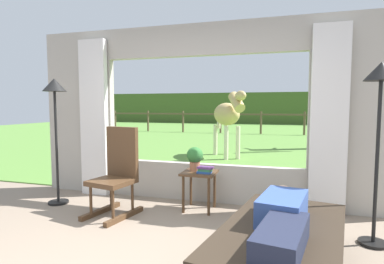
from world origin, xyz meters
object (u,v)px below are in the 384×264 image
at_px(rocking_chair, 117,172).
at_px(horse, 228,115).
at_px(pasture_tree, 327,103).
at_px(recliner_sofa, 282,251).
at_px(reclining_person, 282,217).
at_px(floor_lamp_right, 380,98).
at_px(potted_plant, 195,157).
at_px(side_table, 199,179).
at_px(floor_lamp_left, 55,103).
at_px(book_stack, 205,170).

bearing_deg(rocking_chair, horse, 94.70).
height_order(horse, pasture_tree, pasture_tree).
bearing_deg(recliner_sofa, reclining_person, -80.12).
relative_size(recliner_sofa, reclining_person, 1.28).
xyz_separation_m(recliner_sofa, floor_lamp_right, (0.88, 0.89, 1.25)).
bearing_deg(potted_plant, reclining_person, -52.58).
relative_size(potted_plant, horse, 0.18).
relative_size(recliner_sofa, side_table, 3.52).
bearing_deg(potted_plant, floor_lamp_left, -169.44).
height_order(reclining_person, horse, horse).
xyz_separation_m(side_table, book_stack, (0.09, -0.07, 0.14)).
bearing_deg(horse, rocking_chair, 51.63).
height_order(rocking_chair, side_table, rocking_chair).
height_order(reclining_person, pasture_tree, pasture_tree).
bearing_deg(horse, book_stack, 65.07).
height_order(side_table, horse, horse).
bearing_deg(recliner_sofa, floor_lamp_left, 170.21).
height_order(reclining_person, potted_plant, potted_plant).
bearing_deg(potted_plant, horse, 94.39).
distance_m(floor_lamp_left, floor_lamp_right, 3.97).
bearing_deg(book_stack, pasture_tree, 72.23).
bearing_deg(recliner_sofa, potted_plant, 138.22).
relative_size(rocking_chair, horse, 0.65).
height_order(potted_plant, pasture_tree, pasture_tree).
relative_size(recliner_sofa, book_stack, 8.87).
distance_m(recliner_sofa, horse, 5.94).
relative_size(floor_lamp_right, horse, 1.05).
xyz_separation_m(side_table, potted_plant, (-0.08, 0.06, 0.28)).
bearing_deg(horse, pasture_tree, -167.99).
bearing_deg(side_table, rocking_chair, -155.68).
bearing_deg(reclining_person, book_stack, 135.27).
height_order(floor_lamp_left, floor_lamp_right, floor_lamp_right).
xyz_separation_m(floor_lamp_left, pasture_tree, (4.32, 7.14, 0.05)).
bearing_deg(rocking_chair, recliner_sofa, -13.55).
bearing_deg(floor_lamp_right, book_stack, 166.59).
height_order(rocking_chair, potted_plant, rocking_chair).
distance_m(potted_plant, book_stack, 0.26).
relative_size(reclining_person, pasture_tree, 0.45).
distance_m(book_stack, pasture_tree, 7.32).
height_order(potted_plant, floor_lamp_left, floor_lamp_left).
relative_size(floor_lamp_left, floor_lamp_right, 0.98).
relative_size(reclining_person, side_table, 2.76).
xyz_separation_m(book_stack, pasture_tree, (2.22, 6.91, 0.92)).
distance_m(book_stack, horse, 4.41).
bearing_deg(horse, recliner_sofa, 73.16).
relative_size(reclining_person, floor_lamp_left, 0.81).
bearing_deg(reclining_person, horse, 114.38).
height_order(floor_lamp_left, pasture_tree, pasture_tree).
xyz_separation_m(side_table, floor_lamp_left, (-2.01, -0.30, 1.01)).
xyz_separation_m(book_stack, floor_lamp_right, (1.86, -0.44, 0.90)).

